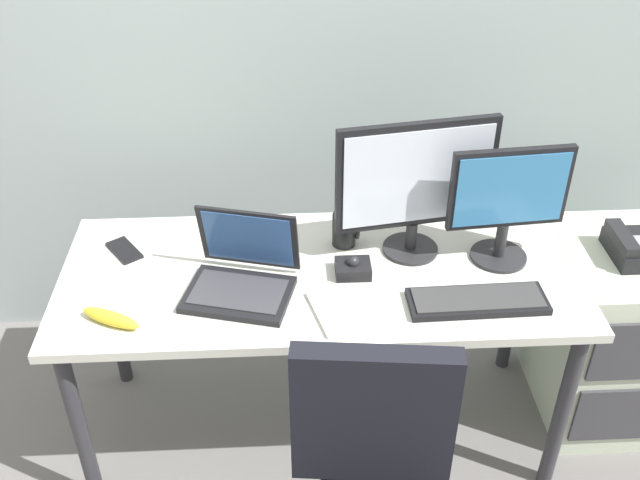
# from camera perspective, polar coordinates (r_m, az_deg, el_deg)

# --- Properties ---
(ground_plane) EXTENTS (8.00, 8.00, 0.00)m
(ground_plane) POSITION_cam_1_polar(r_m,az_deg,el_deg) (2.79, -0.00, -14.18)
(ground_plane) COLOR slate
(desk) EXTENTS (1.63, 0.68, 0.71)m
(desk) POSITION_cam_1_polar(r_m,az_deg,el_deg) (2.35, -0.00, -3.93)
(desk) COLOR beige
(desk) RESTS_ON ground
(file_cabinet) EXTENTS (0.42, 0.53, 0.69)m
(file_cabinet) POSITION_cam_1_polar(r_m,az_deg,el_deg) (2.83, 21.60, -6.66)
(file_cabinet) COLOR beige
(file_cabinet) RESTS_ON ground
(desk_phone) EXTENTS (0.17, 0.20, 0.09)m
(desk_phone) POSITION_cam_1_polar(r_m,az_deg,el_deg) (2.59, 23.33, -0.54)
(desk_phone) COLOR black
(desk_phone) RESTS_ON file_cabinet
(monitor_main) EXTENTS (0.50, 0.18, 0.46)m
(monitor_main) POSITION_cam_1_polar(r_m,az_deg,el_deg) (2.27, 7.49, 4.50)
(monitor_main) COLOR #262628
(monitor_main) RESTS_ON desk
(monitor_side) EXTENTS (0.37, 0.18, 0.39)m
(monitor_side) POSITION_cam_1_polar(r_m,az_deg,el_deg) (2.31, 14.45, 3.11)
(monitor_side) COLOR #262628
(monitor_side) RESTS_ON desk
(keyboard) EXTENTS (0.41, 0.15, 0.03)m
(keyboard) POSITION_cam_1_polar(r_m,az_deg,el_deg) (2.21, 12.16, -4.65)
(keyboard) COLOR black
(keyboard) RESTS_ON desk
(laptop) EXTENTS (0.37, 0.34, 0.24)m
(laptop) POSITION_cam_1_polar(r_m,az_deg,el_deg) (2.21, -6.09, -2.61)
(laptop) COLOR black
(laptop) RESTS_ON desk
(trackball_mouse) EXTENTS (0.11, 0.09, 0.07)m
(trackball_mouse) POSITION_cam_1_polar(r_m,az_deg,el_deg) (2.28, 2.59, -2.19)
(trackball_mouse) COLOR black
(trackball_mouse) RESTS_ON desk
(coffee_mug) EXTENTS (0.09, 0.08, 0.11)m
(coffee_mug) POSITION_cam_1_polar(r_m,az_deg,el_deg) (2.39, 1.97, 0.83)
(coffee_mug) COLOR black
(coffee_mug) RESTS_ON desk
(paper_notepad) EXTENTS (0.20, 0.24, 0.01)m
(paper_notepad) POSITION_cam_1_polar(r_m,az_deg,el_deg) (2.15, 1.59, -5.47)
(paper_notepad) COLOR white
(paper_notepad) RESTS_ON desk
(cell_phone) EXTENTS (0.14, 0.16, 0.01)m
(cell_phone) POSITION_cam_1_polar(r_m,az_deg,el_deg) (2.47, -15.00, -0.78)
(cell_phone) COLOR black
(cell_phone) RESTS_ON desk
(banana) EXTENTS (0.19, 0.12, 0.04)m
(banana) POSITION_cam_1_polar(r_m,az_deg,el_deg) (2.18, -15.99, -5.87)
(banana) COLOR yellow
(banana) RESTS_ON desk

